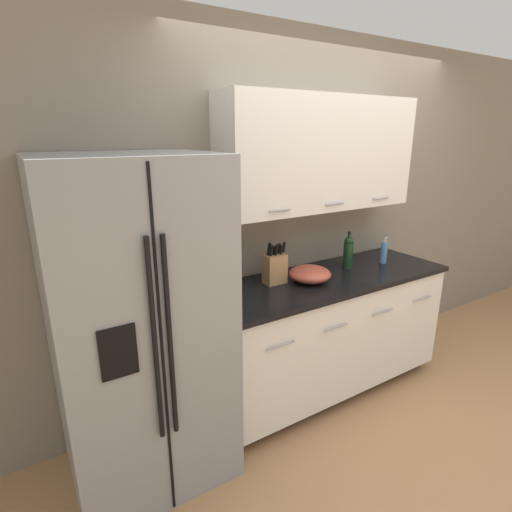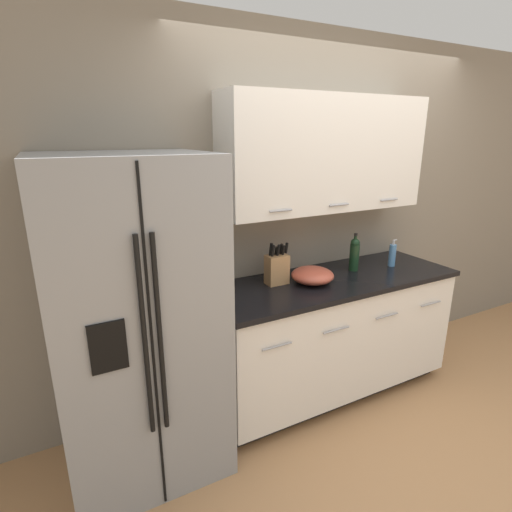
{
  "view_description": "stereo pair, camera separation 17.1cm",
  "coord_description": "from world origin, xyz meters",
  "px_view_note": "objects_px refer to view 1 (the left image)",
  "views": [
    {
      "loc": [
        -2.08,
        -1.09,
        1.9
      ],
      "look_at": [
        -0.82,
        0.92,
        1.17
      ],
      "focal_mm": 28.0,
      "sensor_mm": 36.0,
      "label": 1
    },
    {
      "loc": [
        -1.93,
        -1.18,
        1.9
      ],
      "look_at": [
        -0.82,
        0.92,
        1.17
      ],
      "focal_mm": 28.0,
      "sensor_mm": 36.0,
      "label": 2
    }
  ],
  "objects_px": {
    "knife_block": "(275,268)",
    "mixing_bowl": "(310,274)",
    "wine_bottle": "(348,252)",
    "soap_dispenser": "(384,252)",
    "refrigerator": "(140,327)"
  },
  "relations": [
    {
      "from": "knife_block",
      "to": "mixing_bowl",
      "type": "distance_m",
      "value": 0.25
    },
    {
      "from": "knife_block",
      "to": "wine_bottle",
      "type": "xyz_separation_m",
      "value": [
        0.65,
        -0.03,
        0.02
      ]
    },
    {
      "from": "wine_bottle",
      "to": "soap_dispenser",
      "type": "distance_m",
      "value": 0.34
    },
    {
      "from": "wine_bottle",
      "to": "soap_dispenser",
      "type": "height_order",
      "value": "wine_bottle"
    },
    {
      "from": "refrigerator",
      "to": "wine_bottle",
      "type": "xyz_separation_m",
      "value": [
        1.62,
        0.11,
        0.14
      ]
    },
    {
      "from": "refrigerator",
      "to": "soap_dispenser",
      "type": "relative_size",
      "value": 8.67
    },
    {
      "from": "knife_block",
      "to": "wine_bottle",
      "type": "distance_m",
      "value": 0.65
    },
    {
      "from": "knife_block",
      "to": "soap_dispenser",
      "type": "bearing_deg",
      "value": -5.07
    },
    {
      "from": "soap_dispenser",
      "to": "wine_bottle",
      "type": "bearing_deg",
      "value": 169.73
    },
    {
      "from": "wine_bottle",
      "to": "mixing_bowl",
      "type": "bearing_deg",
      "value": -170.35
    },
    {
      "from": "wine_bottle",
      "to": "mixing_bowl",
      "type": "distance_m",
      "value": 0.44
    },
    {
      "from": "refrigerator",
      "to": "wine_bottle",
      "type": "bearing_deg",
      "value": 3.89
    },
    {
      "from": "soap_dispenser",
      "to": "knife_block",
      "type": "bearing_deg",
      "value": 174.93
    },
    {
      "from": "knife_block",
      "to": "mixing_bowl",
      "type": "xyz_separation_m",
      "value": [
        0.22,
        -0.1,
        -0.06
      ]
    },
    {
      "from": "refrigerator",
      "to": "mixing_bowl",
      "type": "height_order",
      "value": "refrigerator"
    }
  ]
}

